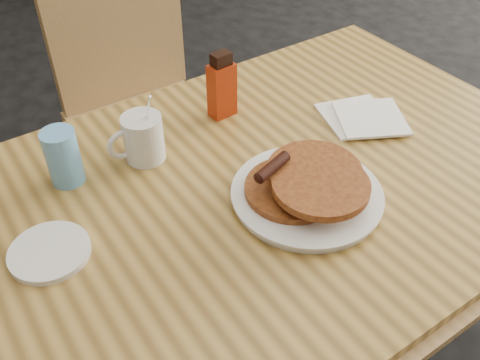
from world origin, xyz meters
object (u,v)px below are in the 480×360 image
syrup_bottle (222,87)px  blue_tumbler (63,157)px  pancake_plate (307,189)px  coffee_mug (142,138)px  main_table (268,192)px  chair_main_far (135,85)px

syrup_bottle → blue_tumbler: syrup_bottle is taller
syrup_bottle → pancake_plate: bearing=-98.1°
coffee_mug → syrup_bottle: (0.22, 0.06, 0.02)m
main_table → chair_main_far: (0.00, 0.76, -0.14)m
pancake_plate → syrup_bottle: size_ratio=1.86×
syrup_bottle → blue_tumbler: (-0.38, -0.05, -0.01)m
coffee_mug → blue_tumbler: size_ratio=1.35×
coffee_mug → pancake_plate: bearing=-35.7°
main_table → syrup_bottle: (0.03, 0.24, 0.11)m
chair_main_far → pancake_plate: (0.03, -0.85, 0.20)m
syrup_bottle → blue_tumbler: size_ratio=1.34×
blue_tumbler → pancake_plate: bearing=-37.5°
main_table → pancake_plate: 0.11m
main_table → chair_main_far: size_ratio=1.41×
main_table → syrup_bottle: bearing=83.0°
main_table → blue_tumbler: (-0.35, 0.20, 0.10)m
chair_main_far → blue_tumbler: size_ratio=8.29×
chair_main_far → coffee_mug: 0.65m
main_table → chair_main_far: bearing=90.0°
chair_main_far → syrup_bottle: (0.03, -0.52, 0.25)m
main_table → syrup_bottle: size_ratio=8.69×
main_table → blue_tumbler: blue_tumbler is taller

